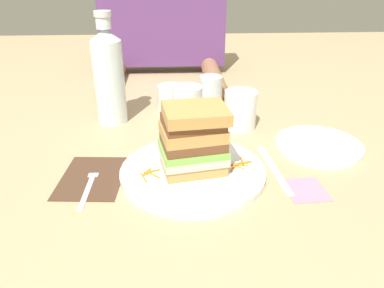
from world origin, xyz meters
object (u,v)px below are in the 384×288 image
object	(u,v)px
knife	(275,170)
juice_glass	(240,112)
sandwich	(193,140)
side_plate	(318,145)
fork	(90,182)
empty_tumbler_2	(187,105)
main_plate	(193,172)
napkin_pink	(306,190)
water_bottle	(109,75)
empty_tumbler_0	(171,98)
napkin_dark	(92,177)
empty_tumbler_1	(211,92)
diner_across	(162,4)

from	to	relation	value
knife	juice_glass	size ratio (longest dim) A/B	2.08
sandwich	side_plate	xyz separation A→B (m)	(0.29, 0.10, -0.07)
fork	empty_tumbler_2	xyz separation A→B (m)	(0.20, 0.29, 0.04)
sandwich	fork	bearing A→B (deg)	-173.72
main_plate	napkin_pink	world-z (taller)	main_plate
water_bottle	empty_tumbler_2	size ratio (longest dim) A/B	2.87
empty_tumbler_2	fork	bearing A→B (deg)	-124.74
sandwich	water_bottle	world-z (taller)	water_bottle
main_plate	side_plate	bearing A→B (deg)	19.04
empty_tumbler_0	empty_tumbler_2	distance (m)	0.10
empty_tumbler_0	water_bottle	bearing A→B (deg)	-154.70
napkin_dark	napkin_pink	xyz separation A→B (m)	(0.41, -0.07, -0.00)
main_plate	sandwich	distance (m)	0.07
main_plate	napkin_dark	bearing A→B (deg)	-179.77
fork	knife	size ratio (longest dim) A/B	0.83
sandwich	napkin_dark	size ratio (longest dim) A/B	0.85
side_plate	fork	bearing A→B (deg)	-165.87
napkin_dark	fork	distance (m)	0.02
sandwich	napkin_dark	distance (m)	0.22
water_bottle	main_plate	bearing A→B (deg)	-55.20
fork	empty_tumbler_1	bearing A→B (deg)	55.05
juice_glass	napkin_pink	xyz separation A→B (m)	(0.08, -0.29, -0.04)
sandwich	main_plate	bearing A→B (deg)	133.91
juice_glass	empty_tumbler_0	size ratio (longest dim) A/B	1.28
water_bottle	napkin_dark	bearing A→B (deg)	-90.71
knife	water_bottle	size ratio (longest dim) A/B	0.71
sandwich	empty_tumbler_0	world-z (taller)	sandwich
main_plate	empty_tumbler_0	xyz separation A→B (m)	(-0.04, 0.36, 0.03)
sandwich	empty_tumbler_0	xyz separation A→B (m)	(-0.04, 0.36, -0.04)
empty_tumbler_1	knife	bearing A→B (deg)	-74.74
sandwich	knife	distance (m)	0.19
juice_glass	sandwich	bearing A→B (deg)	-120.00
juice_glass	side_plate	distance (m)	0.21
napkin_dark	diner_across	world-z (taller)	diner_across
fork	napkin_pink	distance (m)	0.41
empty_tumbler_0	diner_across	bearing A→B (deg)	93.89
empty_tumbler_1	empty_tumbler_0	bearing A→B (deg)	-175.02
main_plate	napkin_pink	xyz separation A→B (m)	(0.21, -0.07, -0.01)
fork	napkin_pink	bearing A→B (deg)	-6.04
empty_tumbler_1	diner_across	distance (m)	0.44
knife	side_plate	size ratio (longest dim) A/B	1.02
empty_tumbler_2	water_bottle	bearing A→B (deg)	175.10
empty_tumbler_2	napkin_pink	xyz separation A→B (m)	(0.21, -0.33, -0.05)
empty_tumbler_0	empty_tumbler_1	xyz separation A→B (m)	(0.11, 0.01, 0.01)
empty_tumbler_2	knife	bearing A→B (deg)	-56.87
sandwich	fork	world-z (taller)	sandwich
knife	side_plate	world-z (taller)	side_plate
sandwich	knife	size ratio (longest dim) A/B	0.70
diner_across	empty_tumbler_2	bearing A→B (deg)	-81.74
empty_tumbler_0	main_plate	bearing A→B (deg)	-83.20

